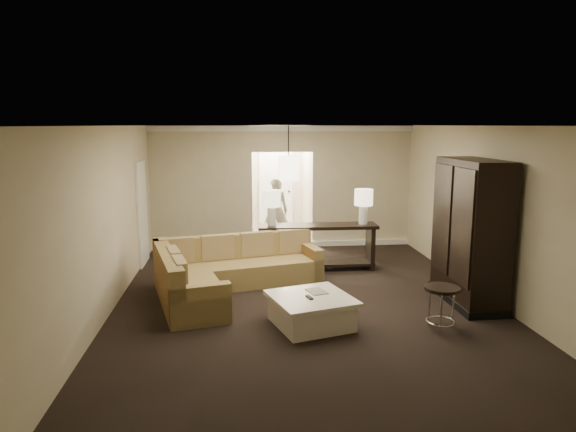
{
  "coord_description": "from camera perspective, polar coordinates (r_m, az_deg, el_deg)",
  "views": [
    {
      "loc": [
        -1.09,
        -7.68,
        2.81
      ],
      "look_at": [
        -0.16,
        1.2,
        1.22
      ],
      "focal_mm": 32.0,
      "sensor_mm": 36.0,
      "label": 1
    }
  ],
  "objects": [
    {
      "name": "coffee_table",
      "position": [
        7.4,
        2.58,
        -10.43
      ],
      "size": [
        1.33,
        1.33,
        0.45
      ],
      "rotation": [
        0.0,
        0.0,
        0.29
      ],
      "color": "white",
      "rests_on": "ground"
    },
    {
      "name": "ceiling",
      "position": [
        7.76,
        2.16,
        9.99
      ],
      "size": [
        6.0,
        8.0,
        0.02
      ],
      "primitive_type": "cube",
      "color": "white",
      "rests_on": "wall_back"
    },
    {
      "name": "sectional_sofa",
      "position": [
        8.84,
        -7.04,
        -6.17
      ],
      "size": [
        3.05,
        2.86,
        0.87
      ],
      "rotation": [
        0.0,
        0.0,
        0.24
      ],
      "color": "brown",
      "rests_on": "ground"
    },
    {
      "name": "wall_front",
      "position": [
        4.09,
        10.02,
        -10.26
      ],
      "size": [
        6.0,
        0.04,
        2.8
      ],
      "primitive_type": "cube",
      "color": "beige",
      "rests_on": "ground"
    },
    {
      "name": "drink_table",
      "position": [
        7.5,
        16.7,
        -8.82
      ],
      "size": [
        0.49,
        0.49,
        0.61
      ],
      "rotation": [
        0.0,
        0.0,
        0.13
      ],
      "color": "black",
      "rests_on": "ground"
    },
    {
      "name": "foyer",
      "position": [
        13.16,
        -1.15,
        3.5
      ],
      "size": [
        1.44,
        2.02,
        2.8
      ],
      "color": "white",
      "rests_on": "ground"
    },
    {
      "name": "table_lamp_left",
      "position": [
        9.84,
        -1.84,
        1.57
      ],
      "size": [
        0.36,
        0.36,
        0.69
      ],
      "color": "white",
      "rests_on": "console_table"
    },
    {
      "name": "side_door",
      "position": [
        10.8,
        -15.89,
        0.31
      ],
      "size": [
        0.05,
        0.9,
        2.1
      ],
      "primitive_type": "cube",
      "color": "white",
      "rests_on": "ground"
    },
    {
      "name": "wall_left",
      "position": [
        8.04,
        -19.58,
        -0.61
      ],
      "size": [
        0.04,
        8.0,
        2.8
      ],
      "primitive_type": "cube",
      "color": "beige",
      "rests_on": "ground"
    },
    {
      "name": "wall_back",
      "position": [
        11.82,
        -0.61,
        3.23
      ],
      "size": [
        6.0,
        0.04,
        2.8
      ],
      "primitive_type": "cube",
      "color": "beige",
      "rests_on": "ground"
    },
    {
      "name": "armoire",
      "position": [
        8.59,
        19.57,
        -2.01
      ],
      "size": [
        0.68,
        1.59,
        2.29
      ],
      "color": "black",
      "rests_on": "ground"
    },
    {
      "name": "crown_molding",
      "position": [
        11.69,
        -0.6,
        9.69
      ],
      "size": [
        6.0,
        0.1,
        0.12
      ],
      "primitive_type": "cube",
      "color": "white",
      "rests_on": "wall_back"
    },
    {
      "name": "baseboard",
      "position": [
        12.0,
        -0.57,
        -3.16
      ],
      "size": [
        6.0,
        0.1,
        0.12
      ],
      "primitive_type": "cube",
      "color": "white",
      "rests_on": "ground"
    },
    {
      "name": "person",
      "position": [
        12.18,
        -1.37,
        0.96
      ],
      "size": [
        0.67,
        0.48,
        1.76
      ],
      "primitive_type": "imported",
      "rotation": [
        0.0,
        0.0,
        3.04
      ],
      "color": "beige",
      "rests_on": "ground"
    },
    {
      "name": "ground",
      "position": [
        8.25,
        2.03,
        -9.83
      ],
      "size": [
        8.0,
        8.0,
        0.0
      ],
      "primitive_type": "plane",
      "color": "black",
      "rests_on": "ground"
    },
    {
      "name": "pendant_light",
      "position": [
        10.48,
        0.05,
        5.39
      ],
      "size": [
        0.38,
        0.38,
        1.09
      ],
      "color": "black",
      "rests_on": "ceiling"
    },
    {
      "name": "table_lamp_right",
      "position": [
        10.08,
        8.4,
        1.67
      ],
      "size": [
        0.36,
        0.36,
        0.69
      ],
      "color": "white",
      "rests_on": "console_table"
    },
    {
      "name": "wall_right",
      "position": [
        8.82,
        21.78,
        0.15
      ],
      "size": [
        0.04,
        8.0,
        2.8
      ],
      "primitive_type": "cube",
      "color": "beige",
      "rests_on": "ground"
    },
    {
      "name": "console_table",
      "position": [
        10.07,
        3.3,
        -2.99
      ],
      "size": [
        2.33,
        0.58,
        0.9
      ],
      "rotation": [
        0.0,
        0.0,
        -0.02
      ],
      "color": "black",
      "rests_on": "ground"
    }
  ]
}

